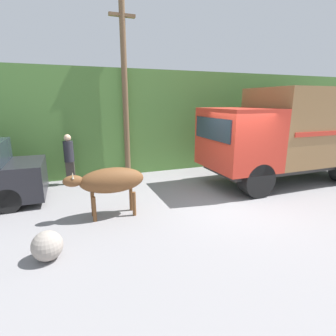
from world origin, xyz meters
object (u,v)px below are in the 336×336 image
(pedestrian_on_hill, at_px, (69,157))
(roadside_rock, at_px, (47,246))
(cargo_truck, at_px, (294,131))
(brown_cow, at_px, (110,181))
(utility_pole, at_px, (125,87))

(pedestrian_on_hill, relative_size, roadside_rock, 3.16)
(cargo_truck, xyz_separation_m, brown_cow, (-6.55, -0.78, -0.87))
(brown_cow, xyz_separation_m, roadside_rock, (-1.40, -1.49, -0.65))
(brown_cow, bearing_deg, utility_pole, 76.39)
(brown_cow, height_order, roadside_rock, brown_cow)
(cargo_truck, relative_size, utility_pole, 0.98)
(roadside_rock, bearing_deg, utility_pole, 62.53)
(pedestrian_on_hill, xyz_separation_m, roadside_rock, (-0.50, -4.64, -0.69))
(brown_cow, distance_m, pedestrian_on_hill, 3.28)
(utility_pole, xyz_separation_m, roadside_rock, (-2.58, -4.97, -3.05))
(pedestrian_on_hill, height_order, roadside_rock, pedestrian_on_hill)
(cargo_truck, relative_size, brown_cow, 3.24)
(pedestrian_on_hill, distance_m, utility_pole, 3.17)
(cargo_truck, xyz_separation_m, roadside_rock, (-7.96, -2.27, -1.52))
(brown_cow, distance_m, utility_pole, 4.39)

